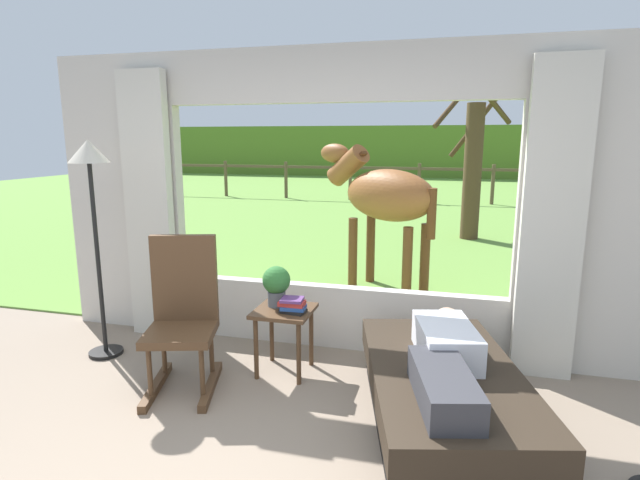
% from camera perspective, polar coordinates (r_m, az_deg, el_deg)
% --- Properties ---
extents(back_wall_with_window, '(5.20, 0.12, 2.55)m').
position_cam_1_polar(back_wall_with_window, '(4.27, 1.59, 3.80)').
color(back_wall_with_window, beige).
rests_on(back_wall_with_window, ground_plane).
extents(curtain_panel_left, '(0.44, 0.10, 2.40)m').
position_cam_1_polar(curtain_panel_left, '(4.83, -18.76, 3.50)').
color(curtain_panel_left, beige).
rests_on(curtain_panel_left, ground_plane).
extents(curtain_panel_right, '(0.44, 0.10, 2.40)m').
position_cam_1_polar(curtain_panel_right, '(4.09, 24.80, 1.71)').
color(curtain_panel_right, beige).
rests_on(curtain_panel_right, ground_plane).
extents(outdoor_pasture_lawn, '(36.00, 21.68, 0.02)m').
position_cam_1_polar(outdoor_pasture_lawn, '(15.16, 11.15, 4.37)').
color(outdoor_pasture_lawn, olive).
rests_on(outdoor_pasture_lawn, ground_plane).
extents(distant_hill_ridge, '(36.00, 2.00, 2.40)m').
position_cam_1_polar(distant_hill_ridge, '(24.89, 12.85, 9.73)').
color(distant_hill_ridge, '#557728').
rests_on(distant_hill_ridge, ground_plane).
extents(recliner_sofa, '(1.29, 1.87, 0.42)m').
position_cam_1_polar(recliner_sofa, '(3.41, 13.75, -16.84)').
color(recliner_sofa, black).
rests_on(recliner_sofa, ground_plane).
extents(reclining_person, '(0.48, 1.42, 0.22)m').
position_cam_1_polar(reclining_person, '(3.24, 13.98, -12.50)').
color(reclining_person, silver).
rests_on(reclining_person, recliner_sofa).
extents(rocking_chair, '(0.64, 0.78, 1.12)m').
position_cam_1_polar(rocking_chair, '(3.87, -15.23, -8.14)').
color(rocking_chair, '#4C331E').
rests_on(rocking_chair, ground_plane).
extents(side_table, '(0.44, 0.44, 0.52)m').
position_cam_1_polar(side_table, '(3.97, -4.08, -9.07)').
color(side_table, '#4C331E').
rests_on(side_table, ground_plane).
extents(potted_plant, '(0.22, 0.22, 0.32)m').
position_cam_1_polar(potted_plant, '(3.97, -4.95, -4.91)').
color(potted_plant, '#4C5156').
rests_on(potted_plant, side_table).
extents(book_stack, '(0.21, 0.16, 0.11)m').
position_cam_1_polar(book_stack, '(3.85, -3.12, -7.40)').
color(book_stack, black).
rests_on(book_stack, side_table).
extents(floor_lamp_left, '(0.32, 0.32, 1.81)m').
position_cam_1_polar(floor_lamp_left, '(4.46, -24.47, 5.80)').
color(floor_lamp_left, black).
rests_on(floor_lamp_left, ground_plane).
extents(horse, '(1.70, 1.30, 1.73)m').
position_cam_1_polar(horse, '(5.95, 7.21, 4.96)').
color(horse, brown).
rests_on(horse, outdoor_pasture_lawn).
extents(pasture_tree, '(1.36, 1.38, 2.85)m').
position_cam_1_polar(pasture_tree, '(9.49, 16.88, 8.10)').
color(pasture_tree, '#4C3823').
rests_on(pasture_tree, outdoor_pasture_lawn).
extents(pasture_fence_line, '(16.10, 0.10, 1.10)m').
position_cam_1_polar(pasture_fence_line, '(14.71, 11.16, 7.04)').
color(pasture_fence_line, brown).
rests_on(pasture_fence_line, outdoor_pasture_lawn).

